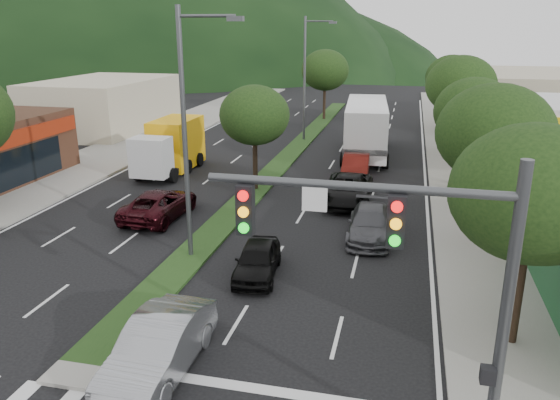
% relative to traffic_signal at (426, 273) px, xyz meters
% --- Properties ---
extents(ground, '(160.00, 160.00, 0.00)m').
position_rel_traffic_signal_xyz_m(ground, '(-9.03, 1.54, -4.65)').
color(ground, black).
rests_on(ground, ground).
extents(sidewalk_right, '(5.00, 90.00, 0.15)m').
position_rel_traffic_signal_xyz_m(sidewalk_right, '(3.47, 26.54, -4.57)').
color(sidewalk_right, gray).
rests_on(sidewalk_right, ground).
extents(sidewalk_left, '(6.00, 90.00, 0.15)m').
position_rel_traffic_signal_xyz_m(sidewalk_left, '(-22.03, 26.54, -4.57)').
color(sidewalk_left, gray).
rests_on(sidewalk_left, ground).
extents(median, '(1.60, 56.00, 0.12)m').
position_rel_traffic_signal_xyz_m(median, '(-9.03, 29.54, -4.59)').
color(median, '#1A3413').
rests_on(median, ground).
extents(traffic_signal, '(6.12, 0.40, 7.00)m').
position_rel_traffic_signal_xyz_m(traffic_signal, '(0.00, 0.00, 0.00)').
color(traffic_signal, '#47494C').
rests_on(traffic_signal, ground).
extents(bldg_left_far, '(9.00, 14.00, 4.60)m').
position_rel_traffic_signal_xyz_m(bldg_left_far, '(-28.03, 35.54, -2.35)').
color(bldg_left_far, beige).
rests_on(bldg_left_far, ground).
extents(bldg_right_far, '(10.00, 16.00, 5.20)m').
position_rel_traffic_signal_xyz_m(bldg_right_far, '(10.47, 45.54, -2.05)').
color(bldg_right_far, beige).
rests_on(bldg_right_far, ground).
extents(hill_far, '(176.00, 132.00, 82.00)m').
position_rel_traffic_signal_xyz_m(hill_far, '(-89.03, 111.54, -4.65)').
color(hill_far, black).
rests_on(hill_far, ground).
extents(tree_r_a, '(4.60, 4.60, 6.63)m').
position_rel_traffic_signal_xyz_m(tree_r_a, '(2.97, 5.54, 0.17)').
color(tree_r_a, black).
rests_on(tree_r_a, sidewalk_right).
extents(tree_r_b, '(4.80, 4.80, 6.94)m').
position_rel_traffic_signal_xyz_m(tree_r_b, '(2.97, 13.54, 0.39)').
color(tree_r_b, black).
rests_on(tree_r_b, sidewalk_right).
extents(tree_r_c, '(4.40, 4.40, 6.48)m').
position_rel_traffic_signal_xyz_m(tree_r_c, '(2.97, 21.54, 0.10)').
color(tree_r_c, black).
rests_on(tree_r_c, sidewalk_right).
extents(tree_r_d, '(5.00, 5.00, 7.17)m').
position_rel_traffic_signal_xyz_m(tree_r_d, '(2.97, 31.54, 0.54)').
color(tree_r_d, black).
rests_on(tree_r_d, sidewalk_right).
extents(tree_r_e, '(4.60, 4.60, 6.71)m').
position_rel_traffic_signal_xyz_m(tree_r_e, '(2.97, 41.54, 0.25)').
color(tree_r_e, black).
rests_on(tree_r_e, sidewalk_right).
extents(tree_med_near, '(4.00, 4.00, 6.02)m').
position_rel_traffic_signal_xyz_m(tree_med_near, '(-9.03, 19.54, -0.22)').
color(tree_med_near, black).
rests_on(tree_med_near, median).
extents(tree_med_far, '(4.80, 4.80, 6.94)m').
position_rel_traffic_signal_xyz_m(tree_med_far, '(-9.03, 45.54, 0.36)').
color(tree_med_far, black).
rests_on(tree_med_far, median).
extents(streetlight_near, '(2.60, 0.25, 10.00)m').
position_rel_traffic_signal_xyz_m(streetlight_near, '(-8.82, 9.54, 0.94)').
color(streetlight_near, '#47494C').
rests_on(streetlight_near, ground).
extents(streetlight_mid, '(2.60, 0.25, 10.00)m').
position_rel_traffic_signal_xyz_m(streetlight_mid, '(-8.82, 34.54, 0.94)').
color(streetlight_mid, '#47494C').
rests_on(streetlight_mid, ground).
extents(sedan_silver, '(1.71, 4.88, 1.61)m').
position_rel_traffic_signal_xyz_m(sedan_silver, '(-6.80, 1.84, -3.84)').
color(sedan_silver, gray).
rests_on(sedan_silver, ground).
extents(suv_maroon, '(2.51, 5.22, 1.43)m').
position_rel_traffic_signal_xyz_m(suv_maroon, '(-12.42, 13.78, -3.93)').
color(suv_maroon, black).
rests_on(suv_maroon, ground).
extents(car_queue_a, '(1.99, 4.02, 1.32)m').
position_rel_traffic_signal_xyz_m(car_queue_a, '(-5.82, 8.43, -3.99)').
color(car_queue_a, black).
rests_on(car_queue_a, ground).
extents(car_queue_b, '(2.06, 4.79, 1.38)m').
position_rel_traffic_signal_xyz_m(car_queue_b, '(-1.90, 13.43, -3.96)').
color(car_queue_b, '#434448').
rests_on(car_queue_b, ground).
extents(car_queue_c, '(1.81, 4.70, 1.53)m').
position_rel_traffic_signal_xyz_m(car_queue_c, '(-3.56, 23.43, -3.88)').
color(car_queue_c, '#4F110D').
rests_on(car_queue_c, ground).
extents(car_queue_d, '(2.52, 5.36, 1.48)m').
position_rel_traffic_signal_xyz_m(car_queue_d, '(-3.47, 18.43, -3.90)').
color(car_queue_d, black).
rests_on(car_queue_d, ground).
extents(box_truck, '(2.69, 6.84, 3.37)m').
position_rel_traffic_signal_xyz_m(box_truck, '(-15.59, 22.51, -3.05)').
color(box_truck, silver).
rests_on(box_truck, ground).
extents(motorhome, '(3.91, 10.45, 3.93)m').
position_rel_traffic_signal_xyz_m(motorhome, '(-3.53, 30.10, -2.55)').
color(motorhome, white).
rests_on(motorhome, ground).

